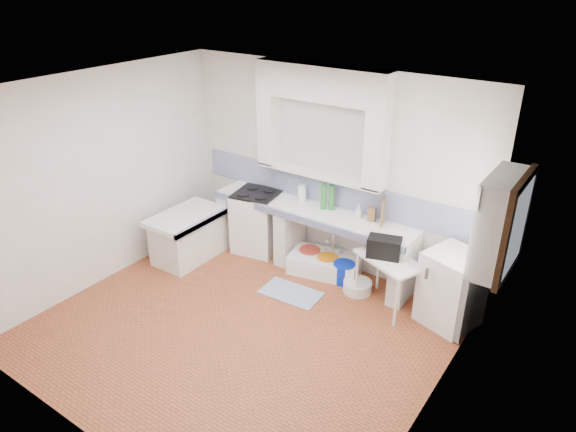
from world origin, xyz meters
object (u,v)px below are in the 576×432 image
Objects in this scene: stove at (257,222)px; sink at (325,265)px; side_table at (387,283)px; fridge at (452,289)px.

stove is 0.92× the size of sink.
side_table is at bearing -17.40° from stove.
sink is at bearing -166.47° from fridge.
fridge is (1.80, -0.12, 0.35)m from sink.
fridge reaches higher than sink.
sink is 1.10m from side_table.
fridge is (2.99, -0.12, 0.01)m from stove.
fridge is at bearing -12.98° from stove.
side_table reaches higher than sink.
sink is 1.18× the size of side_table.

